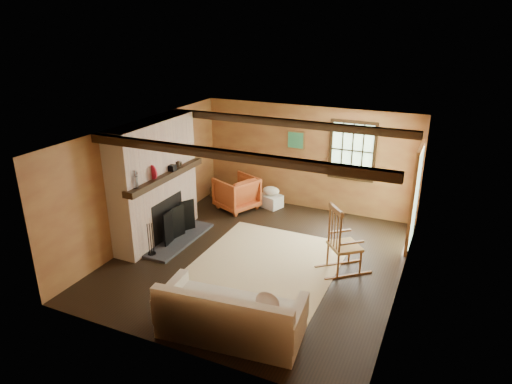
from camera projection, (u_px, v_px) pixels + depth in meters
The scene contains 10 objects.
ground at pixel (259, 258), 8.51m from camera, with size 5.50×5.50×0.00m, color black.
room_envelope at pixel (277, 173), 8.06m from camera, with size 5.02×5.52×2.44m.
fireplace at pixel (156, 186), 8.97m from camera, with size 1.02×2.30×2.40m.
rug at pixel (265, 266), 8.26m from camera, with size 2.50×3.00×0.01m, color #CBB287.
rocking_chair at pixel (342, 244), 7.92m from camera, with size 0.99×0.94×1.25m.
sofa at pixel (231, 318), 6.34m from camera, with size 2.10×1.10×0.82m.
firewood_pile at pixel (224, 194), 11.27m from camera, with size 0.72×0.13×0.26m.
laundry_basket at pixel (271, 201), 10.79m from camera, with size 0.50×0.38×0.30m, color silver.
basket_pillow at pixel (271, 191), 10.70m from camera, with size 0.41×0.33×0.20m, color white.
armchair at pixel (237, 193), 10.61m from camera, with size 0.83×0.86×0.78m, color #BF6026.
Camera 1 is at (3.04, -6.86, 4.20)m, focal length 32.00 mm.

